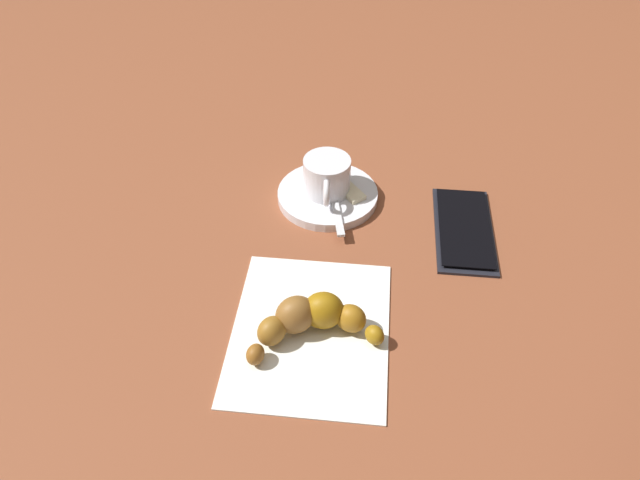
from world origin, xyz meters
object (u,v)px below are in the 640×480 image
sugar_packet (346,188)px  napkin (310,330)px  espresso_cup (327,176)px  teaspoon (332,191)px  saucer (328,195)px  cell_phone (464,229)px  croissant (311,318)px

sugar_packet → napkin: size_ratio=0.31×
espresso_cup → napkin: size_ratio=0.41×
teaspoon → napkin: (-0.21, 0.01, -0.01)m
saucer → teaspoon: size_ratio=1.03×
teaspoon → cell_phone: bearing=-107.7°
croissant → saucer: bearing=-2.1°
sugar_packet → croissant: (-0.22, 0.03, 0.01)m
saucer → napkin: size_ratio=0.65×
espresso_cup → sugar_packet: size_ratio=1.33×
sugar_packet → croissant: 0.22m
sugar_packet → cell_phone: 0.15m
espresso_cup → croissant: espresso_cup is taller
napkin → cell_phone: bearing=-47.5°
cell_phone → saucer: bearing=72.4°
espresso_cup → croissant: (-0.21, 0.01, -0.01)m
croissant → espresso_cup: bearing=-1.8°
espresso_cup → teaspoon: (-0.00, -0.01, -0.02)m
sugar_packet → croissant: size_ratio=0.44×
espresso_cup → sugar_packet: (0.00, -0.02, -0.02)m
saucer → teaspoon: bearing=-104.3°
teaspoon → napkin: 0.21m
napkin → teaspoon: bearing=-4.0°
cell_phone → sugar_packet: bearing=67.9°
espresso_cup → croissant: bearing=178.2°
saucer → teaspoon: teaspoon is taller
napkin → croissant: size_ratio=1.42×
croissant → cell_phone: 0.24m
espresso_cup → saucer: bearing=-135.9°
espresso_cup → teaspoon: espresso_cup is taller
saucer → espresso_cup: size_ratio=1.56×
saucer → croissant: (-0.21, 0.01, 0.02)m
cell_phone → croissant: bearing=132.8°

